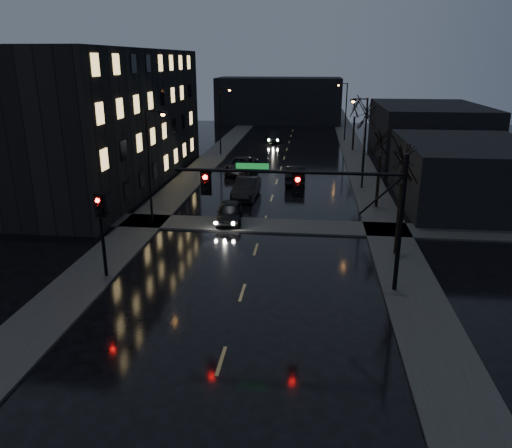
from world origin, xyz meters
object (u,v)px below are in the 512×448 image
(oncoming_car_d, at_px, (274,138))
(lead_car, at_px, (296,175))
(oncoming_car_b, at_px, (246,188))
(oncoming_car_c, at_px, (241,165))
(oncoming_car_a, at_px, (230,212))

(oncoming_car_d, distance_m, lead_car, 24.38)
(oncoming_car_b, relative_size, oncoming_car_c, 0.88)
(oncoming_car_a, xyz_separation_m, lead_car, (4.26, 12.30, 0.10))
(oncoming_car_d, relative_size, lead_car, 0.90)
(oncoming_car_a, relative_size, oncoming_car_c, 0.76)
(oncoming_car_a, relative_size, lead_car, 0.85)
(oncoming_car_c, bearing_deg, oncoming_car_a, -81.28)
(lead_car, bearing_deg, oncoming_car_b, 53.78)
(oncoming_car_a, xyz_separation_m, oncoming_car_b, (0.31, 6.77, 0.10))
(oncoming_car_a, relative_size, oncoming_car_d, 0.95)
(oncoming_car_c, bearing_deg, oncoming_car_d, 88.36)
(oncoming_car_b, height_order, oncoming_car_d, oncoming_car_b)
(oncoming_car_b, xyz_separation_m, oncoming_car_d, (0.09, 29.60, -0.17))
(oncoming_car_b, bearing_deg, oncoming_car_a, -89.94)
(oncoming_car_b, distance_m, lead_car, 6.79)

